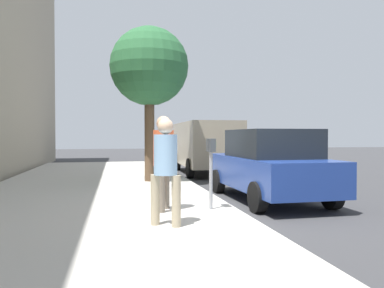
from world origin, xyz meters
TOP-DOWN VIEW (x-y plane):
  - ground_plane at (0.00, 0.00)m, footprint 80.00×80.00m
  - sidewalk_slab at (0.00, 3.00)m, footprint 28.00×6.00m
  - parking_meter at (-0.46, 0.54)m, footprint 0.36×0.12m
  - pedestrian_at_meter at (-0.38, 1.48)m, footprint 0.53×0.40m
  - pedestrian_bystander at (-1.66, 1.61)m, footprint 0.38×0.47m
  - parked_sedan_near at (1.10, -1.35)m, footprint 4.44×2.05m
  - parked_van_far at (7.99, -1.35)m, footprint 5.23×2.19m
  - street_tree at (4.53, 1.32)m, footprint 2.53×2.53m

SIDE VIEW (x-z plane):
  - ground_plane at x=0.00m, z-range 0.00..0.00m
  - sidewalk_slab at x=0.00m, z-range 0.00..0.15m
  - parked_sedan_near at x=1.10m, z-range 0.01..1.78m
  - parking_meter at x=-0.46m, z-range 0.46..1.87m
  - pedestrian_bystander at x=-1.66m, z-range 0.30..2.05m
  - parked_van_far at x=7.99m, z-range 0.17..2.35m
  - pedestrian_at_meter at x=-0.38m, z-range 0.33..2.18m
  - street_tree at x=4.53m, z-range 1.33..6.30m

